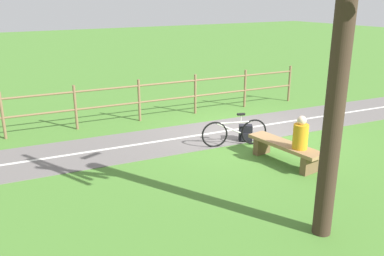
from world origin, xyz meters
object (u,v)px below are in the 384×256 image
person_seated (301,135)px  bench (285,149)px  backpack (245,133)px  tree_far_left (336,89)px  bicycle (234,132)px

person_seated → bench: bearing=-0.0°
backpack → tree_far_left: (-4.22, 1.68, 2.19)m
tree_far_left → person_seated: bearing=-36.4°
bench → bicycle: bearing=7.1°
bench → tree_far_left: bearing=143.5°
bicycle → backpack: 0.51m
bicycle → backpack: (0.14, -0.47, -0.15)m
bicycle → person_seated: bearing=119.2°
bench → tree_far_left: (-2.57, 1.55, 2.07)m
bench → backpack: 1.66m
bicycle → backpack: size_ratio=3.77×
bench → backpack: (1.65, -0.13, -0.12)m
person_seated → backpack: 2.15m
bicycle → tree_far_left: 4.72m
bench → tree_far_left: 3.65m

